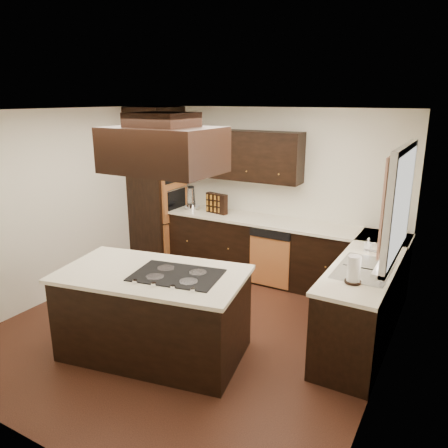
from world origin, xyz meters
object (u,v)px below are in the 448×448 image
Objects in this scene: spice_rack at (217,203)px; oven_column at (158,197)px; range_hood at (163,150)px; island at (154,315)px.

oven_column is at bearing -165.56° from spice_rack.
spice_rack is at bearing 108.75° from range_hood.
spice_rack reaches higher than island.
spice_rack is (-0.78, 2.31, -1.09)m from range_hood.
island is at bearing -53.47° from oven_column.
oven_column is at bearing 115.70° from island.
oven_column reaches higher than island.
oven_column is 2.94m from island.
island is 1.73m from range_hood.
range_hood is (0.16, 0.05, 1.72)m from island.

